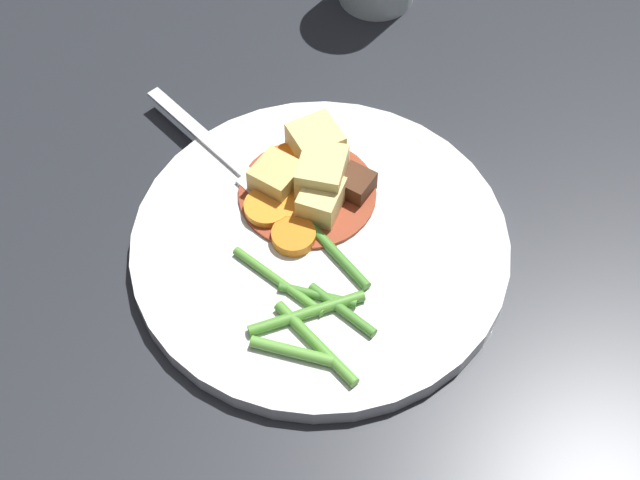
{
  "coord_description": "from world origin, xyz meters",
  "views": [
    {
      "loc": [
        -0.39,
        -0.01,
        0.57
      ],
      "look_at": [
        0.0,
        0.0,
        0.01
      ],
      "focal_mm": 54.0,
      "sensor_mm": 36.0,
      "label": 1
    }
  ],
  "objects_px": {
    "carrot_slice_3": "(294,234)",
    "meat_chunk_0": "(356,185)",
    "carrot_slice_0": "(287,161)",
    "dinner_plate": "(320,246)",
    "carrot_slice_2": "(267,208)",
    "potato_chunk_3": "(319,176)",
    "potato_chunk_1": "(277,178)",
    "carrot_slice_1": "(291,201)",
    "fork": "(228,158)",
    "potato_chunk_0": "(316,145)",
    "meat_chunk_1": "(334,164)",
    "potato_chunk_2": "(318,200)"
  },
  "relations": [
    {
      "from": "potato_chunk_1",
      "to": "potato_chunk_3",
      "type": "xyz_separation_m",
      "value": [
        -0.0,
        -0.03,
        0.01
      ]
    },
    {
      "from": "carrot_slice_0",
      "to": "carrot_slice_3",
      "type": "relative_size",
      "value": 0.8
    },
    {
      "from": "carrot_slice_3",
      "to": "meat_chunk_1",
      "type": "distance_m",
      "value": 0.07
    },
    {
      "from": "meat_chunk_0",
      "to": "potato_chunk_2",
      "type": "bearing_deg",
      "value": 123.4
    },
    {
      "from": "carrot_slice_1",
      "to": "meat_chunk_1",
      "type": "relative_size",
      "value": 1.58
    },
    {
      "from": "carrot_slice_3",
      "to": "potato_chunk_2",
      "type": "relative_size",
      "value": 0.93
    },
    {
      "from": "meat_chunk_0",
      "to": "fork",
      "type": "xyz_separation_m",
      "value": [
        0.03,
        0.1,
        -0.01
      ]
    },
    {
      "from": "carrot_slice_3",
      "to": "potato_chunk_0",
      "type": "distance_m",
      "value": 0.08
    },
    {
      "from": "meat_chunk_0",
      "to": "potato_chunk_3",
      "type": "bearing_deg",
      "value": 88.32
    },
    {
      "from": "potato_chunk_1",
      "to": "meat_chunk_0",
      "type": "height_order",
      "value": "potato_chunk_1"
    },
    {
      "from": "carrot_slice_0",
      "to": "carrot_slice_1",
      "type": "relative_size",
      "value": 0.72
    },
    {
      "from": "carrot_slice_2",
      "to": "potato_chunk_1",
      "type": "height_order",
      "value": "potato_chunk_1"
    },
    {
      "from": "potato_chunk_2",
      "to": "dinner_plate",
      "type": "bearing_deg",
      "value": -175.55
    },
    {
      "from": "carrot_slice_2",
      "to": "potato_chunk_2",
      "type": "distance_m",
      "value": 0.04
    },
    {
      "from": "carrot_slice_2",
      "to": "meat_chunk_1",
      "type": "bearing_deg",
      "value": -49.68
    },
    {
      "from": "carrot_slice_3",
      "to": "meat_chunk_0",
      "type": "relative_size",
      "value": 1.31
    },
    {
      "from": "meat_chunk_0",
      "to": "fork",
      "type": "bearing_deg",
      "value": 73.28
    },
    {
      "from": "dinner_plate",
      "to": "potato_chunk_1",
      "type": "distance_m",
      "value": 0.06
    },
    {
      "from": "potato_chunk_3",
      "to": "potato_chunk_1",
      "type": "bearing_deg",
      "value": 86.55
    },
    {
      "from": "carrot_slice_1",
      "to": "potato_chunk_3",
      "type": "xyz_separation_m",
      "value": [
        0.01,
        -0.02,
        0.01
      ]
    },
    {
      "from": "carrot_slice_0",
      "to": "potato_chunk_0",
      "type": "relative_size",
      "value": 0.73
    },
    {
      "from": "potato_chunk_0",
      "to": "potato_chunk_3",
      "type": "height_order",
      "value": "potato_chunk_3"
    },
    {
      "from": "carrot_slice_3",
      "to": "potato_chunk_3",
      "type": "xyz_separation_m",
      "value": [
        0.04,
        -0.02,
        0.01
      ]
    },
    {
      "from": "dinner_plate",
      "to": "carrot_slice_1",
      "type": "distance_m",
      "value": 0.04
    },
    {
      "from": "meat_chunk_1",
      "to": "carrot_slice_2",
      "type": "bearing_deg",
      "value": 130.32
    },
    {
      "from": "carrot_slice_0",
      "to": "dinner_plate",
      "type": "bearing_deg",
      "value": -158.16
    },
    {
      "from": "meat_chunk_0",
      "to": "carrot_slice_3",
      "type": "bearing_deg",
      "value": 134.54
    },
    {
      "from": "carrot_slice_3",
      "to": "meat_chunk_1",
      "type": "relative_size",
      "value": 1.43
    },
    {
      "from": "carrot_slice_1",
      "to": "potato_chunk_0",
      "type": "distance_m",
      "value": 0.05
    },
    {
      "from": "meat_chunk_1",
      "to": "fork",
      "type": "distance_m",
      "value": 0.08
    },
    {
      "from": "potato_chunk_1",
      "to": "carrot_slice_2",
      "type": "bearing_deg",
      "value": 166.17
    },
    {
      "from": "carrot_slice_1",
      "to": "carrot_slice_2",
      "type": "height_order",
      "value": "same"
    },
    {
      "from": "carrot_slice_3",
      "to": "potato_chunk_0",
      "type": "xyz_separation_m",
      "value": [
        0.07,
        -0.01,
        0.01
      ]
    },
    {
      "from": "potato_chunk_1",
      "to": "potato_chunk_3",
      "type": "distance_m",
      "value": 0.03
    },
    {
      "from": "potato_chunk_1",
      "to": "potato_chunk_2",
      "type": "relative_size",
      "value": 0.92
    },
    {
      "from": "dinner_plate",
      "to": "carrot_slice_2",
      "type": "relative_size",
      "value": 7.94
    },
    {
      "from": "potato_chunk_3",
      "to": "carrot_slice_3",
      "type": "bearing_deg",
      "value": 159.44
    },
    {
      "from": "meat_chunk_0",
      "to": "fork",
      "type": "relative_size",
      "value": 0.18
    },
    {
      "from": "carrot_slice_0",
      "to": "carrot_slice_2",
      "type": "relative_size",
      "value": 0.74
    },
    {
      "from": "potato_chunk_2",
      "to": "potato_chunk_3",
      "type": "distance_m",
      "value": 0.02
    },
    {
      "from": "potato_chunk_2",
      "to": "meat_chunk_0",
      "type": "bearing_deg",
      "value": -56.6
    },
    {
      "from": "potato_chunk_0",
      "to": "carrot_slice_3",
      "type": "bearing_deg",
      "value": 170.18
    },
    {
      "from": "potato_chunk_3",
      "to": "meat_chunk_1",
      "type": "relative_size",
      "value": 1.73
    },
    {
      "from": "potato_chunk_0",
      "to": "potato_chunk_2",
      "type": "height_order",
      "value": "potato_chunk_0"
    },
    {
      "from": "carrot_slice_0",
      "to": "meat_chunk_1",
      "type": "relative_size",
      "value": 1.14
    },
    {
      "from": "potato_chunk_0",
      "to": "meat_chunk_0",
      "type": "relative_size",
      "value": 1.43
    },
    {
      "from": "carrot_slice_3",
      "to": "carrot_slice_1",
      "type": "bearing_deg",
      "value": 6.7
    },
    {
      "from": "potato_chunk_1",
      "to": "fork",
      "type": "relative_size",
      "value": 0.23
    },
    {
      "from": "potato_chunk_0",
      "to": "potato_chunk_2",
      "type": "xyz_separation_m",
      "value": [
        -0.05,
        -0.0,
        -0.0
      ]
    },
    {
      "from": "carrot_slice_1",
      "to": "fork",
      "type": "distance_m",
      "value": 0.06
    }
  ]
}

